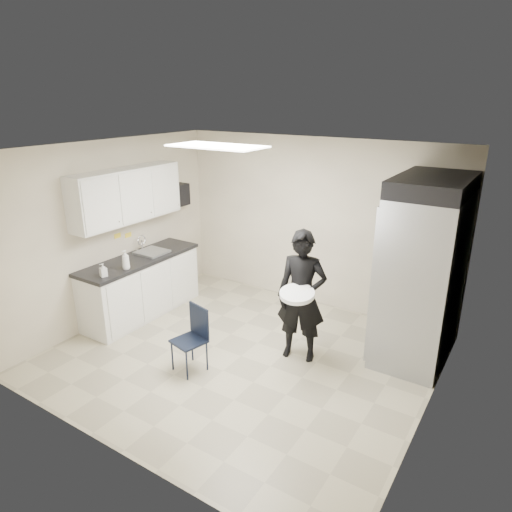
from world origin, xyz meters
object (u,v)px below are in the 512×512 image
Objects in this scene: commercial_fridge at (422,278)px; man_tuxedo at (302,296)px; lower_counter at (142,287)px; folding_chair at (189,341)px.

commercial_fridge is 1.49m from man_tuxedo.
man_tuxedo reaches higher than lower_counter.
man_tuxedo reaches higher than folding_chair.
folding_chair is at bearing -139.50° from commercial_fridge.
folding_chair is (-2.18, -1.86, -0.66)m from commercial_fridge.
man_tuxedo is at bearing 4.78° from lower_counter.
commercial_fridge is (3.78, 1.07, 0.62)m from lower_counter.
commercial_fridge is at bearing 53.80° from folding_chair.
lower_counter is at bearing -164.12° from commercial_fridge.
lower_counter is 1.14× the size of man_tuxedo.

